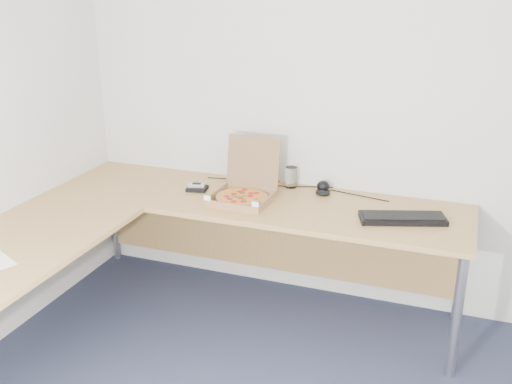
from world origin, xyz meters
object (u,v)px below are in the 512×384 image
at_px(desk, 173,222).
at_px(wallet, 197,189).
at_px(pizza_box, 243,194).
at_px(drinking_glass, 291,177).
at_px(keyboard, 402,218).

distance_m(desk, wallet, 0.45).
height_order(pizza_box, drinking_glass, pizza_box).
xyz_separation_m(desk, keyboard, (1.19, 0.39, 0.04)).
height_order(desk, wallet, wallet).
xyz_separation_m(drinking_glass, keyboard, (0.73, -0.31, -0.05)).
distance_m(drinking_glass, keyboard, 0.79).
bearing_deg(pizza_box, desk, -123.84).
relative_size(desk, drinking_glass, 19.14).
height_order(pizza_box, wallet, pizza_box).
height_order(desk, drinking_glass, drinking_glass).
bearing_deg(drinking_glass, wallet, -154.49).
xyz_separation_m(pizza_box, drinking_glass, (0.20, 0.32, 0.02)).
bearing_deg(pizza_box, keyboard, 2.23).
bearing_deg(keyboard, wallet, 158.67).
height_order(desk, keyboard, keyboard).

